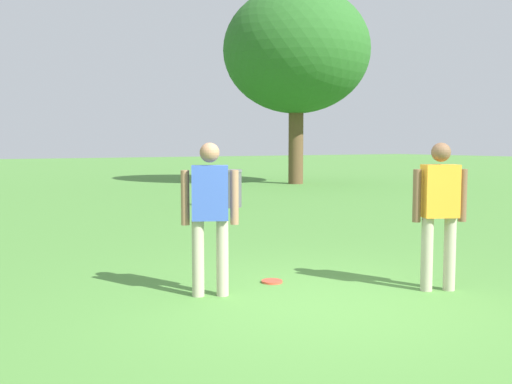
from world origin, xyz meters
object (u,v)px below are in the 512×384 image
person_thrower (210,209)px  tree_far_right (296,51)px  person_catcher (440,206)px  frisbee (272,281)px  trash_can_beside_table (231,188)px

person_thrower → tree_far_right: 17.89m
person_catcher → tree_far_right: size_ratio=0.21×
frisbee → tree_far_right: 17.51m
person_thrower → trash_can_beside_table: size_ratio=1.71×
person_thrower → person_catcher: bearing=-25.5°
person_catcher → tree_far_right: (8.32, 14.84, 4.32)m
tree_far_right → person_catcher: bearing=-119.3°
person_catcher → frisbee: person_catcher is taller
frisbee → tree_far_right: size_ratio=0.03×
frisbee → trash_can_beside_table: bearing=65.2°
person_catcher → trash_can_beside_table: person_catcher is taller
person_thrower → person_catcher: (2.28, -1.08, 0.00)m
frisbee → person_thrower: bearing=-169.4°
trash_can_beside_table → person_catcher: bearing=-103.2°
person_thrower → trash_can_beside_table: 8.69m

